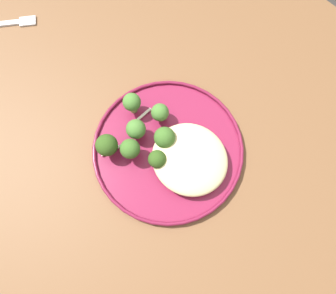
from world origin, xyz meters
name	(u,v)px	position (x,y,z in m)	size (l,w,h in m)	color
ground	(162,189)	(0.00, 0.00, 0.00)	(6.00, 6.00, 0.00)	#2D2B28
wooden_dining_table	(156,139)	(0.00, 0.00, 0.66)	(1.40, 1.00, 0.74)	brown
dinner_plate	(168,149)	(0.06, -0.02, 0.75)	(0.29, 0.29, 0.02)	maroon
noodle_bed	(190,159)	(0.10, -0.01, 0.77)	(0.14, 0.14, 0.04)	beige
seared_scallop_large_seared	(206,151)	(0.11, 0.03, 0.76)	(0.03, 0.03, 0.01)	#E5C689
seared_scallop_on_noodles	(188,160)	(0.10, -0.01, 0.76)	(0.03, 0.03, 0.01)	#E5C689
seared_scallop_front_small	(182,140)	(0.06, 0.01, 0.76)	(0.03, 0.03, 0.02)	#E5C689
seared_scallop_tilted_round	(201,140)	(0.09, 0.04, 0.76)	(0.02, 0.02, 0.01)	#E5C689
broccoli_floret_beside_noodles	(130,149)	(0.02, -0.07, 0.78)	(0.04, 0.04, 0.05)	#89A356
broccoli_floret_split_head	(132,103)	(-0.05, -0.01, 0.78)	(0.03, 0.03, 0.05)	#89A356
broccoli_floret_left_leaning	(165,138)	(0.04, -0.01, 0.79)	(0.04, 0.04, 0.06)	#7A994C
broccoli_floret_center_pile	(157,159)	(0.06, -0.05, 0.78)	(0.03, 0.03, 0.05)	#7A994C
broccoli_floret_tall_stalk	(136,129)	(-0.01, -0.04, 0.78)	(0.04, 0.04, 0.05)	#89A356
broccoli_floret_near_rim	(160,113)	(0.00, 0.02, 0.78)	(0.03, 0.03, 0.05)	#7A994C
broccoli_floret_front_edge	(107,145)	(-0.02, -0.10, 0.79)	(0.04, 0.04, 0.06)	#7A994C
onion_sliver_pale_crescent	(140,117)	(-0.03, -0.01, 0.75)	(0.05, 0.01, 0.00)	silver
onion_sliver_long_sliver	(113,149)	(-0.02, -0.09, 0.75)	(0.05, 0.01, 0.00)	silver
onion_sliver_short_strip	(163,160)	(0.07, -0.04, 0.75)	(0.05, 0.01, 0.00)	silver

